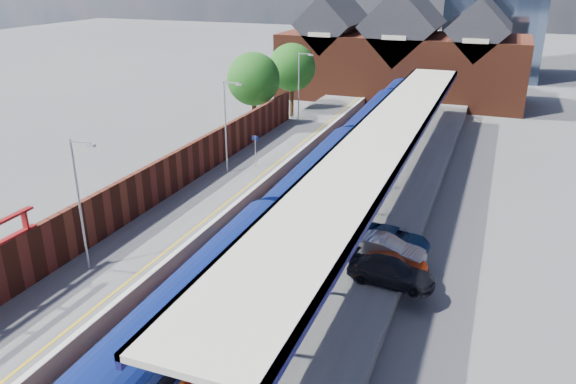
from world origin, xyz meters
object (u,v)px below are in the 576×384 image
at_px(parked_car_dark, 391,272).
at_px(lamp_post_d, 300,83).
at_px(train, 352,145).
at_px(parked_car_blue, 394,238).
at_px(lamp_post_c, 227,121).
at_px(parked_car_silver, 384,250).
at_px(lamp_post_b, 81,197).
at_px(parked_car_red, 390,264).
at_px(platform_sign, 255,146).

bearing_deg(parked_car_dark, lamp_post_d, 34.54).
relative_size(lamp_post_d, parked_car_dark, 1.61).
bearing_deg(lamp_post_d, train, -49.68).
bearing_deg(parked_car_blue, lamp_post_c, 73.31).
bearing_deg(parked_car_silver, parked_car_blue, -1.42).
xyz_separation_m(lamp_post_b, parked_car_red, (14.69, 4.85, -3.33)).
xyz_separation_m(train, lamp_post_c, (-7.86, -6.74, 2.87)).
bearing_deg(lamp_post_c, parked_car_silver, -34.92).
height_order(platform_sign, parked_car_red, platform_sign).
xyz_separation_m(train, parked_car_silver, (6.23, -16.58, -0.40)).
distance_m(parked_car_silver, parked_car_blue, 1.85).
distance_m(lamp_post_d, parked_car_blue, 28.13).
xyz_separation_m(lamp_post_c, parked_car_red, (14.69, -11.15, -3.33)).
relative_size(train, lamp_post_c, 9.42).
height_order(lamp_post_d, parked_car_red, lamp_post_d).
distance_m(lamp_post_d, parked_car_dark, 31.75).
distance_m(train, platform_sign, 8.06).
distance_m(train, parked_car_dark, 19.88).
distance_m(train, lamp_post_d, 12.47).
xyz_separation_m(platform_sign, parked_car_blue, (12.89, -10.00, -1.12)).
bearing_deg(platform_sign, parked_car_red, -44.62).
height_order(parked_car_dark, parked_car_blue, parked_car_dark).
distance_m(lamp_post_b, platform_sign, 18.20).
bearing_deg(lamp_post_b, parked_car_silver, 23.62).
distance_m(parked_car_dark, parked_car_blue, 3.90).
relative_size(parked_car_silver, parked_car_dark, 1.00).
bearing_deg(platform_sign, parked_car_dark, -45.75).
height_order(platform_sign, parked_car_silver, platform_sign).
bearing_deg(train, parked_car_dark, -69.36).
xyz_separation_m(lamp_post_d, parked_car_dark, (14.86, -27.86, -3.36)).
bearing_deg(parked_car_red, parked_car_dark, 171.48).
bearing_deg(lamp_post_d, parked_car_blue, -59.30).
height_order(train, parked_car_silver, train).
relative_size(lamp_post_c, platform_sign, 2.80).
bearing_deg(lamp_post_d, parked_car_red, -61.59).
relative_size(lamp_post_d, parked_car_blue, 1.72).
height_order(train, platform_sign, platform_sign).
bearing_deg(parked_car_dark, platform_sign, 50.71).
bearing_deg(lamp_post_c, parked_car_blue, -29.32).
xyz_separation_m(train, platform_sign, (-6.49, -4.74, 0.57)).
bearing_deg(lamp_post_b, train, 70.95).
xyz_separation_m(train, lamp_post_b, (-7.86, -22.74, 2.87)).
bearing_deg(parked_car_blue, lamp_post_b, 131.92).
bearing_deg(parked_car_blue, parked_car_dark, -158.38).
xyz_separation_m(platform_sign, parked_car_red, (13.33, -13.15, -1.03)).
distance_m(parked_car_red, parked_car_blue, 3.18).
bearing_deg(train, lamp_post_b, -109.05).
height_order(train, lamp_post_b, lamp_post_b).
bearing_deg(parked_car_blue, lamp_post_d, 43.33).
relative_size(platform_sign, parked_car_dark, 0.58).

